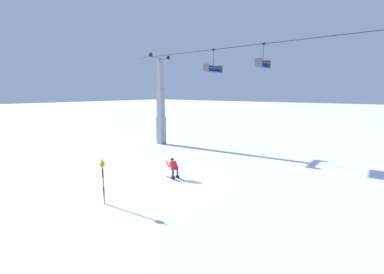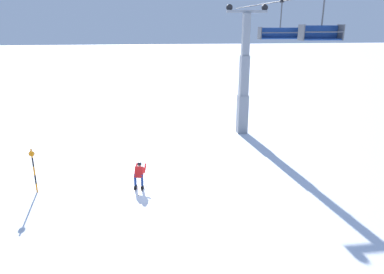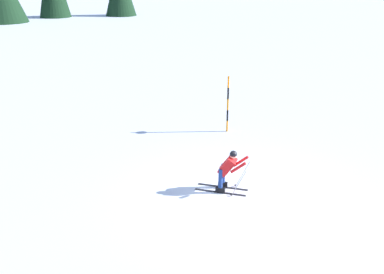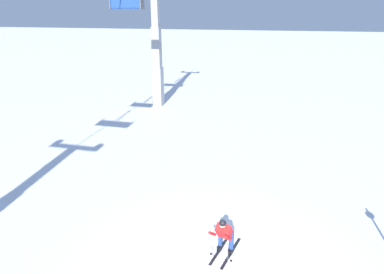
% 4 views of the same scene
% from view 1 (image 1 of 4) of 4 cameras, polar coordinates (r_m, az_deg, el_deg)
% --- Properties ---
extents(ground_plane, '(260.00, 260.00, 0.00)m').
position_cam_1_polar(ground_plane, '(17.72, -4.52, -8.44)').
color(ground_plane, white).
extents(skier_carving_main, '(1.64, 0.90, 1.45)m').
position_cam_1_polar(skier_carving_main, '(17.05, -4.02, -6.54)').
color(skier_carving_main, black).
rests_on(skier_carving_main, ground_plane).
extents(lift_tower_near, '(0.74, 2.97, 9.34)m').
position_cam_1_polar(lift_tower_near, '(27.97, -6.83, 6.42)').
color(lift_tower_near, gray).
rests_on(lift_tower_near, ground_plane).
extents(haul_cable, '(30.32, 0.05, 0.05)m').
position_cam_1_polar(haul_cable, '(21.59, 18.08, 19.05)').
color(haul_cable, black).
extents(chairlift_seat_nearest, '(0.61, 2.28, 1.99)m').
position_cam_1_polar(chairlift_seat_nearest, '(23.94, 4.48, 14.62)').
color(chairlift_seat_nearest, black).
extents(chairlift_seat_second, '(0.61, 1.74, 1.85)m').
position_cam_1_polar(chairlift_seat_second, '(21.80, 15.02, 15.20)').
color(chairlift_seat_second, black).
extents(trail_marker_pole, '(0.07, 0.28, 2.31)m').
position_cam_1_polar(trail_marker_pole, '(13.78, -18.79, -8.91)').
color(trail_marker_pole, orange).
rests_on(trail_marker_pole, ground_plane).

